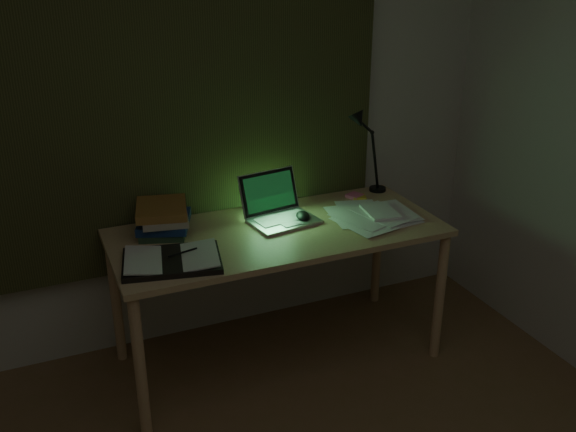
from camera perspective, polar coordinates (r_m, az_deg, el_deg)
name	(u,v)px	position (r m, az deg, el deg)	size (l,w,h in m)	color
wall_back	(155,104)	(3.08, -11.71, 9.75)	(3.50, 0.00, 2.50)	beige
curtain	(154,61)	(3.00, -11.85, 13.32)	(2.20, 0.06, 2.00)	#34361B
desk	(278,296)	(3.15, -0.87, -7.09)	(1.54, 0.67, 0.70)	tan
laptop	(284,201)	(3.02, -0.36, 1.34)	(0.31, 0.35, 0.22)	silver
open_textbook	(172,260)	(2.71, -10.29, -3.83)	(0.40, 0.29, 0.03)	silver
book_stack	(164,218)	(2.99, -10.99, -0.16)	(0.22, 0.27, 0.14)	silver
loose_papers	(370,213)	(3.17, 7.27, 0.25)	(0.33, 0.35, 0.02)	silver
mouse	(303,216)	(3.09, 1.33, -0.02)	(0.07, 0.10, 0.04)	black
sticky_yellow	(359,197)	(3.38, 6.34, 1.69)	(0.07, 0.07, 0.01)	gold
sticky_pink	(355,196)	(3.39, 5.96, 1.79)	(0.07, 0.07, 0.02)	pink
desk_lamp	(380,148)	(3.43, 8.17, 6.01)	(0.32, 0.25, 0.48)	black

